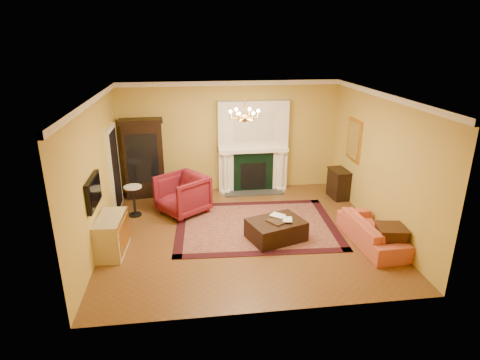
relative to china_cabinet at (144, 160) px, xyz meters
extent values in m
cube|color=brown|center=(2.33, -2.49, -1.01)|extent=(6.00, 5.50, 0.02)
cube|color=white|center=(2.33, -2.49, 2.01)|extent=(6.00, 5.50, 0.02)
cube|color=gold|center=(2.33, 0.27, 0.50)|extent=(6.00, 0.02, 3.00)
cube|color=gold|center=(2.33, -5.25, 0.50)|extent=(6.00, 0.02, 3.00)
cube|color=gold|center=(-0.68, -2.49, 0.50)|extent=(0.02, 5.50, 3.00)
cube|color=gold|center=(5.34, -2.49, 0.50)|extent=(0.02, 5.50, 3.00)
cube|color=white|center=(2.93, 0.10, 0.25)|extent=(1.90, 0.32, 2.50)
cube|color=silver|center=(2.93, -0.07, 0.85)|extent=(1.10, 0.01, 0.80)
cube|color=black|center=(2.93, -0.07, -0.45)|extent=(1.10, 0.02, 1.10)
cube|color=black|center=(2.93, -0.08, -0.55)|extent=(0.70, 0.02, 0.75)
cube|color=#333333|center=(2.93, -0.19, -0.98)|extent=(1.60, 0.50, 0.04)
cube|color=white|center=(2.93, 0.04, 0.18)|extent=(1.90, 0.44, 0.10)
cylinder|color=white|center=(2.15, -0.08, -0.41)|extent=(0.14, 0.14, 1.18)
cylinder|color=white|center=(3.71, -0.08, -0.41)|extent=(0.14, 0.14, 1.18)
cube|color=white|center=(2.33, 0.22, 1.94)|extent=(6.00, 0.08, 0.12)
cube|color=white|center=(-0.63, -2.49, 1.94)|extent=(0.08, 5.50, 0.12)
cube|color=white|center=(5.29, -2.49, 1.94)|extent=(0.08, 5.50, 0.12)
cube|color=silver|center=(-0.63, -0.79, 0.05)|extent=(0.08, 1.05, 2.10)
cube|color=black|center=(-0.59, -0.79, 0.02)|extent=(0.02, 0.85, 1.95)
cube|color=black|center=(-0.62, -3.09, 0.35)|extent=(0.08, 0.95, 0.58)
cube|color=black|center=(-0.57, -3.09, 0.35)|extent=(0.01, 0.85, 0.48)
cube|color=gold|center=(5.30, -1.09, 0.65)|extent=(0.05, 0.76, 1.05)
cube|color=white|center=(5.27, -1.09, 0.65)|extent=(0.01, 0.62, 0.90)
cylinder|color=gold|center=(2.33, -2.49, 1.80)|extent=(0.03, 0.03, 0.40)
sphere|color=gold|center=(2.33, -2.49, 1.55)|extent=(0.16, 0.16, 0.16)
sphere|color=#FFE5B2|center=(2.61, -2.49, 1.69)|extent=(0.07, 0.07, 0.07)
sphere|color=#FFE5B2|center=(2.47, -2.25, 1.69)|extent=(0.07, 0.07, 0.07)
sphere|color=#FFE5B2|center=(2.19, -2.25, 1.69)|extent=(0.07, 0.07, 0.07)
sphere|color=#FFE5B2|center=(2.05, -2.49, 1.69)|extent=(0.07, 0.07, 0.07)
sphere|color=#FFE5B2|center=(2.19, -2.73, 1.69)|extent=(0.07, 0.07, 0.07)
sphere|color=#FFE5B2|center=(2.47, -2.73, 1.69)|extent=(0.07, 0.07, 0.07)
cube|color=#440E19|center=(2.65, -2.21, -1.00)|extent=(3.76, 2.90, 0.01)
cube|color=black|center=(0.00, 0.00, 0.00)|extent=(1.05, 0.56, 2.01)
imported|color=maroon|center=(0.99, -1.27, -0.48)|extent=(1.38, 1.40, 1.05)
cylinder|color=black|center=(-0.16, -1.29, -0.98)|extent=(0.30, 0.30, 0.04)
cylinder|color=black|center=(-0.16, -1.29, -0.62)|extent=(0.06, 0.06, 0.68)
cylinder|color=white|center=(-0.16, -1.29, -0.26)|extent=(0.42, 0.42, 0.03)
cube|color=beige|center=(-0.40, -3.00, -0.62)|extent=(0.54, 1.05, 0.77)
imported|color=#BA493B|center=(4.90, -3.34, -0.64)|extent=(0.65, 1.92, 0.74)
cube|color=#3C2010|center=(5.05, -3.81, -0.71)|extent=(0.58, 0.58, 0.58)
cube|color=black|center=(5.11, -0.81, -0.63)|extent=(0.43, 0.70, 0.75)
cube|color=black|center=(2.96, -2.90, -0.78)|extent=(1.33, 1.14, 0.42)
cube|color=black|center=(3.02, -2.92, -0.56)|extent=(0.58, 0.56, 0.03)
imported|color=gray|center=(2.95, -2.83, -0.39)|extent=(0.16, 0.18, 0.29)
imported|color=gray|center=(3.09, -2.94, -0.41)|extent=(0.19, 0.07, 0.27)
cylinder|color=gray|center=(2.36, 0.04, 0.27)|extent=(0.10, 0.10, 0.08)
cone|color=#0F3A17|center=(2.36, 0.04, 0.47)|extent=(0.15, 0.15, 0.32)
cylinder|color=gray|center=(3.69, 0.04, 0.27)|extent=(0.10, 0.10, 0.08)
cone|color=#0F3A17|center=(3.69, 0.04, 0.46)|extent=(0.15, 0.15, 0.31)
camera|label=1|loc=(1.20, -10.38, 3.11)|focal=30.00mm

